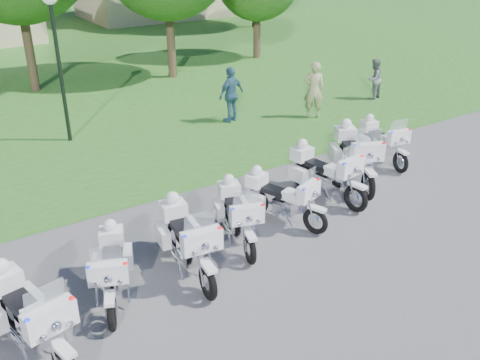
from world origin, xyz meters
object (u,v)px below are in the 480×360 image
motorcycle_5 (324,172)px  motorcycle_6 (355,155)px  motorcycle_1 (112,267)px  motorcycle_0 (29,315)px  motorcycle_3 (237,213)px  motorcycle_7 (382,141)px  lamp_post (54,30)px  motorcycle_4 (281,197)px  bystander_b (374,79)px  bystander_c (231,95)px  bystander_a (314,90)px  motorcycle_2 (187,239)px

motorcycle_5 → motorcycle_6: bearing=-175.6°
motorcycle_1 → motorcycle_0: bearing=45.6°
motorcycle_3 → motorcycle_0: bearing=30.6°
motorcycle_3 → motorcycle_6: size_ratio=0.89×
motorcycle_6 → motorcycle_1: bearing=34.4°
motorcycle_0 → motorcycle_7: size_ratio=1.14×
motorcycle_1 → motorcycle_3: 2.96m
motorcycle_5 → lamp_post: (-4.09, 7.27, 2.72)m
motorcycle_4 → motorcycle_5: motorcycle_5 is taller
motorcycle_0 → motorcycle_6: (8.64, 1.86, 0.04)m
motorcycle_6 → lamp_post: 9.21m
bystander_b → bystander_c: 6.05m
motorcycle_0 → motorcycle_7: 10.53m
bystander_a → motorcycle_5: bearing=85.4°
motorcycle_7 → bystander_a: 4.12m
motorcycle_4 → motorcycle_7: (4.50, 1.23, -0.01)m
motorcycle_2 → bystander_c: size_ratio=1.28×
motorcycle_3 → bystander_a: size_ratio=1.10×
motorcycle_5 → motorcycle_7: size_ratio=1.12×
motorcycle_2 → bystander_a: bystander_a is taller
motorcycle_1 → bystander_a: bearing=-126.2°
bystander_c → motorcycle_4: bearing=52.1°
motorcycle_5 → lamp_post: 8.78m
motorcycle_0 → motorcycle_7: (10.25, 2.42, -0.09)m
motorcycle_3 → bystander_a: 8.52m
motorcycle_5 → motorcycle_7: 3.02m
motorcycle_6 → bystander_c: bystander_c is taller
motorcycle_7 → bystander_c: bearing=-60.5°
motorcycle_1 → bystander_c: 9.80m
motorcycle_7 → bystander_c: bystander_c is taller
motorcycle_0 → lamp_post: size_ratio=0.54×
motorcycle_1 → bystander_b: (12.91, 6.20, 0.17)m
motorcycle_5 → bystander_a: size_ratio=1.22×
motorcycle_0 → motorcycle_1: bearing=-169.3°
motorcycle_4 → bystander_b: bystander_b is taller
motorcycle_7 → lamp_post: bearing=-32.0°
motorcycle_0 → bystander_b: size_ratio=1.57×
motorcycle_2 → motorcycle_5: bearing=-160.4°
motorcycle_1 → motorcycle_4: 4.21m
motorcycle_4 → bystander_c: 6.99m
motorcycle_5 → motorcycle_3: bearing=2.1°
motorcycle_5 → motorcycle_7: (2.90, 0.84, -0.07)m
motorcycle_4 → motorcycle_5: 1.65m
lamp_post → bystander_b: lamp_post is taller
motorcycle_3 → motorcycle_7: (5.75, 1.35, -0.02)m
motorcycle_5 → motorcycle_6: motorcycle_6 is taller
motorcycle_7 → bystander_a: size_ratio=1.09×
bystander_c → motorcycle_0: bearing=27.1°
motorcycle_4 → bystander_c: size_ratio=1.10×
motorcycle_2 → bystander_b: (11.39, 6.20, 0.09)m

